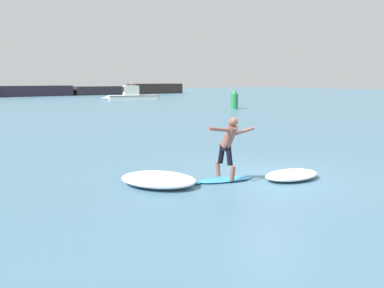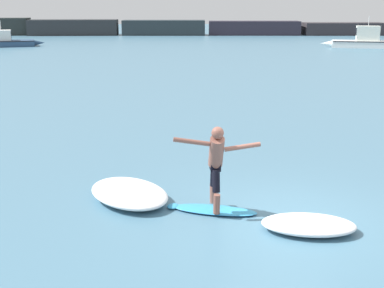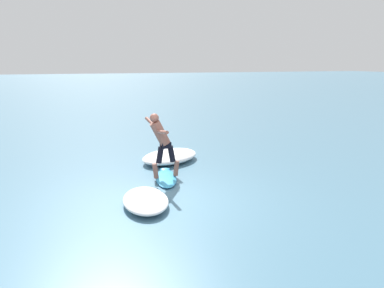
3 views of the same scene
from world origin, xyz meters
name	(u,v)px [view 3 (image 3 of 3)]	position (x,y,z in m)	size (l,w,h in m)	color
ground_plane	(162,197)	(0.00, 0.00, 0.00)	(200.00, 200.00, 0.00)	teal
surfboard	(166,178)	(-1.30, 0.49, 0.04)	(1.89, 0.96, 0.21)	#3499CD
surfer	(161,140)	(-1.26, 0.36, 1.12)	(1.67, 0.82, 1.75)	brown
wave_foam_at_tail	(146,200)	(0.40, -0.49, 0.13)	(1.84, 1.21, 0.26)	white
wave_foam_at_nose	(170,156)	(-3.05, 1.14, 0.17)	(2.38, 2.55, 0.33)	white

